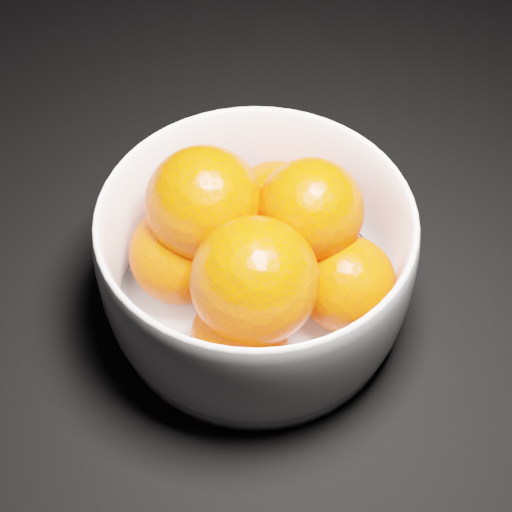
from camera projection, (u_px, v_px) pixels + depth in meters
The scene contains 2 objects.
bowl at pixel (256, 261), 0.58m from camera, with size 0.26×0.26×0.12m.
orange_pile at pixel (254, 248), 0.57m from camera, with size 0.21×0.21×0.14m.
Camera 1 is at (0.47, -0.04, 0.52)m, focal length 50.00 mm.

